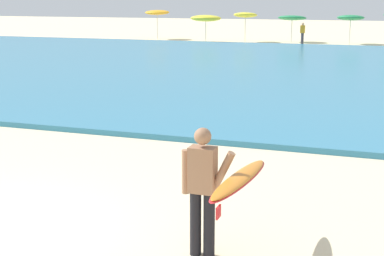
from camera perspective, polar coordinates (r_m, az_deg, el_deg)
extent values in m
cube|color=teal|center=(26.75, 7.23, 6.04)|extent=(120.00, 28.00, 0.14)
cylinder|color=black|center=(7.46, 0.36, -9.62)|extent=(0.15, 0.15, 0.88)
cylinder|color=black|center=(7.40, 1.75, -9.81)|extent=(0.15, 0.15, 0.88)
cube|color=#9E7051|center=(7.17, 1.08, -4.26)|extent=(0.34, 0.23, 0.60)
sphere|color=#9E7051|center=(7.06, 1.09, -0.85)|extent=(0.22, 0.22, 0.22)
cylinder|color=#9E7051|center=(7.26, -0.65, -4.45)|extent=(0.10, 0.10, 0.58)
cylinder|color=#9E7051|center=(7.11, 3.19, -4.28)|extent=(0.31, 0.11, 0.51)
ellipsoid|color=orange|center=(7.05, 4.94, -5.05)|extent=(0.31, 2.28, 0.27)
ellipsoid|color=red|center=(7.06, 4.93, -5.19)|extent=(0.33, 2.37, 0.24)
cube|color=red|center=(6.27, 2.70, -8.51)|extent=(0.02, 0.14, 0.14)
cylinder|color=beige|center=(46.27, -3.53, 10.26)|extent=(0.05, 0.05, 2.07)
ellipsoid|color=#F4A31E|center=(46.23, -3.55, 11.61)|extent=(1.97, 1.98, 0.44)
cylinder|color=beige|center=(42.72, 1.40, 9.81)|extent=(0.05, 0.05, 1.72)
ellipsoid|color=yellow|center=(42.67, 1.41, 11.06)|extent=(2.29, 2.30, 0.55)
cylinder|color=beige|center=(43.45, 5.40, 9.97)|extent=(0.05, 0.05, 1.95)
ellipsoid|color=yellow|center=(43.41, 5.43, 11.34)|extent=(1.79, 1.82, 0.51)
cylinder|color=beige|center=(43.69, 10.06, 9.71)|extent=(0.05, 0.05, 1.75)
ellipsoid|color=#23844C|center=(43.65, 10.11, 10.93)|extent=(2.12, 2.14, 0.52)
cylinder|color=beige|center=(42.83, 15.70, 9.42)|extent=(0.05, 0.05, 1.82)
ellipsoid|color=#23844C|center=(42.78, 15.79, 10.71)|extent=(1.92, 1.94, 0.51)
cylinder|color=#383842|center=(41.18, 11.11, 8.84)|extent=(0.20, 0.20, 0.84)
cube|color=orange|center=(41.14, 11.15, 9.80)|extent=(0.32, 0.20, 0.54)
sphere|color=tan|center=(41.12, 11.17, 10.31)|extent=(0.20, 0.20, 0.20)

